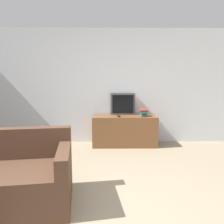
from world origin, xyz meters
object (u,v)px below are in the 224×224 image
book_stack (144,113)px  remote_on_stand (119,116)px  tv_stand (125,131)px  television (123,104)px

book_stack → remote_on_stand: 0.55m
book_stack → remote_on_stand: size_ratio=1.40×
tv_stand → television: size_ratio=2.52×
book_stack → tv_stand: bearing=174.5°
television → book_stack: 0.54m
tv_stand → book_stack: book_stack is taller
television → tv_stand: bearing=-82.0°
television → remote_on_stand: bearing=-108.6°
book_stack → remote_on_stand: book_stack is taller
television → remote_on_stand: 0.40m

